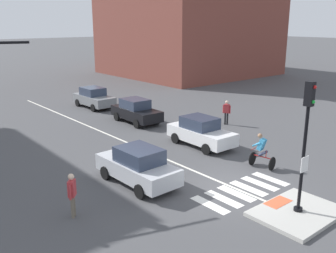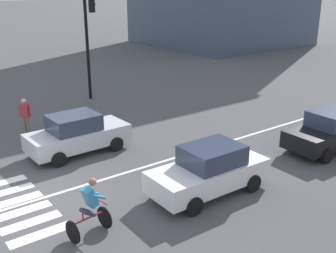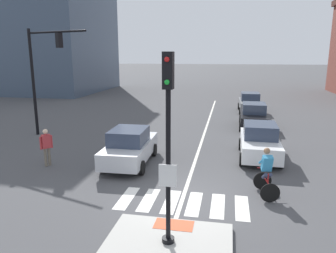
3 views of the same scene
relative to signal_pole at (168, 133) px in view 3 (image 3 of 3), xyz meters
name	(u,v)px [view 3 (image 3 of 3)]	position (x,y,z in m)	size (l,w,h in m)	color
ground_plane	(184,197)	(0.00, 3.00, -3.01)	(300.00, 300.00, 0.00)	#474749
traffic_island	(168,244)	(0.00, 0.01, -2.93)	(3.25, 2.40, 0.15)	#B2AFA8
tactile_pad_front	(174,225)	(0.00, 0.86, -2.85)	(1.10, 0.60, 0.01)	#DB5B38
signal_pole	(168,133)	(0.00, 0.00, 0.00)	(0.44, 0.38, 4.75)	black
crosswalk_stripe_a	(127,198)	(-1.94, 2.58, -3.00)	(0.44, 1.80, 0.01)	silver
crosswalk_stripe_b	(149,200)	(-1.16, 2.58, -3.00)	(0.44, 1.80, 0.01)	silver
crosswalk_stripe_c	(171,202)	(-0.39, 2.58, -3.00)	(0.44, 1.80, 0.01)	silver
crosswalk_stripe_d	(194,204)	(0.39, 2.58, -3.00)	(0.44, 1.80, 0.01)	silver
crosswalk_stripe_e	(218,206)	(1.16, 2.58, -3.00)	(0.44, 1.80, 0.01)	silver
crosswalk_stripe_f	(242,208)	(1.94, 2.58, -3.00)	(0.44, 1.80, 0.01)	silver
lane_centre_line	(205,131)	(-0.04, 13.00, -3.00)	(0.14, 28.00, 0.01)	silver
traffic_light_mast	(42,67)	(-9.32, 9.96, 1.08)	(4.21, 1.44, 6.26)	black
building_corner_right	(42,18)	(-22.85, 32.82, 6.33)	(15.69, 15.41, 18.63)	#3D4C60
car_white_eastbound_mid	(260,141)	(2.88, 8.00, -2.20)	(1.89, 4.12, 1.64)	white
car_grey_eastbound_distant	(250,103)	(3.13, 20.67, -2.20)	(1.90, 4.13, 1.64)	slate
car_silver_westbound_near	(130,147)	(-2.88, 6.01, -2.20)	(1.93, 4.14, 1.64)	silver
car_black_eastbound_far	(254,116)	(3.05, 14.57, -2.20)	(1.92, 4.14, 1.64)	black
cyclist	(267,171)	(2.76, 3.75, -2.14)	(0.81, 1.17, 1.68)	black
pedestrian_at_curb_left	(46,144)	(-6.39, 5.09, -2.03)	(0.40, 0.43, 1.67)	#6B6051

